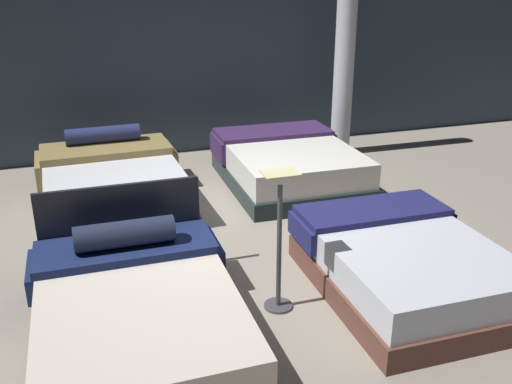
% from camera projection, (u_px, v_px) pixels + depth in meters
% --- Properties ---
extents(ground_plane, '(18.00, 18.00, 0.02)m').
position_uv_depth(ground_plane, '(234.00, 242.00, 5.85)').
color(ground_plane, gray).
extents(showroom_back_wall, '(18.00, 0.06, 3.50)m').
position_uv_depth(showroom_back_wall, '(168.00, 37.00, 8.13)').
color(showroom_back_wall, '#333D4C').
rests_on(showroom_back_wall, ground_plane).
extents(bed_0, '(1.60, 2.14, 0.90)m').
position_uv_depth(bed_0, '(137.00, 308.00, 4.25)').
color(bed_0, '#222227').
rests_on(bed_0, ground_plane).
extents(bed_1, '(1.50, 1.95, 0.54)m').
position_uv_depth(bed_1, '(404.00, 264.00, 4.85)').
color(bed_1, brown).
rests_on(bed_1, ground_plane).
extents(bed_2, '(1.74, 2.15, 0.77)m').
position_uv_depth(bed_2, '(113.00, 182.00, 6.72)').
color(bed_2, '#242326').
rests_on(bed_2, ground_plane).
extents(bed_3, '(1.68, 2.14, 0.58)m').
position_uv_depth(bed_3, '(288.00, 164.00, 7.35)').
color(bed_3, black).
rests_on(bed_3, ground_plane).
extents(price_sign, '(0.28, 0.24, 1.19)m').
position_uv_depth(price_sign, '(279.00, 257.00, 4.52)').
color(price_sign, '#3F3F44').
rests_on(price_sign, ground_plane).
extents(support_pillar, '(0.30, 0.30, 3.50)m').
position_uv_depth(support_pillar, '(346.00, 37.00, 8.11)').
color(support_pillar, silver).
rests_on(support_pillar, ground_plane).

